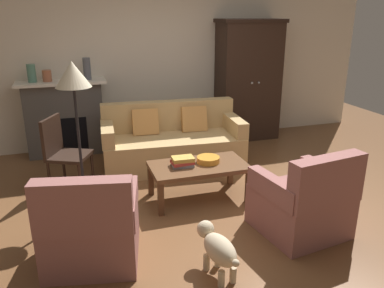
{
  "coord_description": "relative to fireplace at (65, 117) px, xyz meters",
  "views": [
    {
      "loc": [
        -1.45,
        -3.64,
        2.07
      ],
      "look_at": [
        -0.09,
        0.6,
        0.55
      ],
      "focal_mm": 36.41,
      "sensor_mm": 36.0,
      "label": 1
    }
  ],
  "objects": [
    {
      "name": "ground_plane",
      "position": [
        1.55,
        -2.3,
        -0.57
      ],
      "size": [
        9.6,
        9.6,
        0.0
      ],
      "primitive_type": "plane",
      "color": "brown"
    },
    {
      "name": "back_wall",
      "position": [
        1.55,
        0.25,
        0.83
      ],
      "size": [
        7.2,
        0.1,
        2.8
      ],
      "primitive_type": "cube",
      "color": "silver",
      "rests_on": "ground"
    },
    {
      "name": "fireplace",
      "position": [
        0.0,
        0.0,
        0.0
      ],
      "size": [
        1.26,
        0.48,
        1.12
      ],
      "color": "#4C4947",
      "rests_on": "ground"
    },
    {
      "name": "armoire",
      "position": [
        2.95,
        -0.08,
        0.42
      ],
      "size": [
        1.06,
        0.57,
        1.96
      ],
      "color": "black",
      "rests_on": "ground"
    },
    {
      "name": "couch",
      "position": [
        1.41,
        -0.93,
        -0.25
      ],
      "size": [
        1.97,
        0.99,
        0.86
      ],
      "color": "tan",
      "rests_on": "ground"
    },
    {
      "name": "coffee_table",
      "position": [
        1.42,
        -2.05,
        -0.2
      ],
      "size": [
        1.1,
        0.6,
        0.42
      ],
      "color": "brown",
      "rests_on": "ground"
    },
    {
      "name": "fruit_bowl",
      "position": [
        1.55,
        -2.02,
        -0.11
      ],
      "size": [
        0.27,
        0.27,
        0.07
      ],
      "primitive_type": "cylinder",
      "color": "orange",
      "rests_on": "coffee_table"
    },
    {
      "name": "book_stack",
      "position": [
        1.24,
        -2.04,
        -0.1
      ],
      "size": [
        0.26,
        0.19,
        0.11
      ],
      "color": "gray",
      "rests_on": "coffee_table"
    },
    {
      "name": "mantel_vase_jade",
      "position": [
        -0.38,
        -0.02,
        0.68
      ],
      "size": [
        0.12,
        0.12,
        0.25
      ],
      "primitive_type": "cylinder",
      "color": "slate",
      "rests_on": "fireplace"
    },
    {
      "name": "mantel_vase_terracotta",
      "position": [
        -0.18,
        -0.02,
        0.63
      ],
      "size": [
        0.13,
        0.13,
        0.16
      ],
      "primitive_type": "cylinder",
      "color": "#A86042",
      "rests_on": "fireplace"
    },
    {
      "name": "mantel_vase_slate",
      "position": [
        0.38,
        -0.02,
        0.71
      ],
      "size": [
        0.11,
        0.11,
        0.32
      ],
      "primitive_type": "cylinder",
      "color": "#565B66",
      "rests_on": "fireplace"
    },
    {
      "name": "armchair_near_left",
      "position": [
        0.17,
        -2.91,
        -0.25
      ],
      "size": [
        0.91,
        0.91,
        0.88
      ],
      "color": "#935B56",
      "rests_on": "ground"
    },
    {
      "name": "armchair_near_right",
      "position": [
        2.15,
        -3.06,
        -0.25
      ],
      "size": [
        0.87,
        0.87,
        0.88
      ],
      "color": "#935B56",
      "rests_on": "ground"
    },
    {
      "name": "side_chair_wooden",
      "position": [
        -0.05,
        -1.3,
        -0.06
      ],
      "size": [
        0.59,
        0.59,
        0.9
      ],
      "color": "black",
      "rests_on": "ground"
    },
    {
      "name": "floor_lamp",
      "position": [
        0.15,
        -1.89,
        0.82
      ],
      "size": [
        0.36,
        0.36,
        1.61
      ],
      "color": "black",
      "rests_on": "ground"
    },
    {
      "name": "dog",
      "position": [
        1.13,
        -3.41,
        -0.32
      ],
      "size": [
        0.26,
        0.57,
        0.39
      ],
      "color": "beige",
      "rests_on": "ground"
    }
  ]
}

